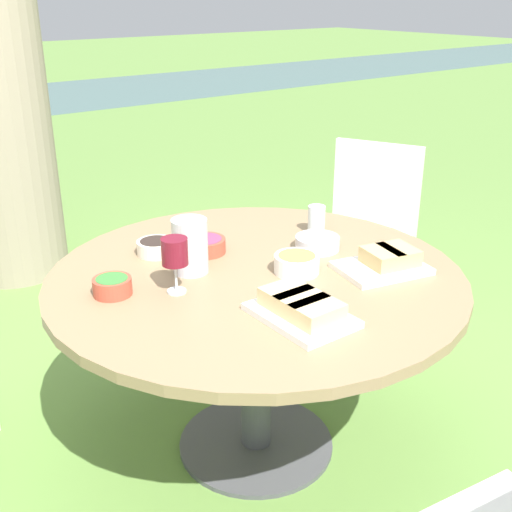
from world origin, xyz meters
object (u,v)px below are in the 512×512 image
(chair_near_left, at_px, (367,220))
(wine_glass, at_px, (175,253))
(dining_table, at_px, (256,300))
(water_pitcher, at_px, (190,246))

(chair_near_left, distance_m, wine_glass, 1.45)
(dining_table, bearing_deg, wine_glass, 173.19)
(chair_near_left, relative_size, water_pitcher, 4.84)
(water_pitcher, bearing_deg, dining_table, -40.07)
(chair_near_left, bearing_deg, wine_glass, -161.62)
(water_pitcher, height_order, wine_glass, water_pitcher)
(dining_table, xyz_separation_m, water_pitcher, (-0.17, 0.14, 0.19))
(water_pitcher, bearing_deg, chair_near_left, 15.58)
(chair_near_left, relative_size, wine_glass, 4.97)
(wine_glass, bearing_deg, chair_near_left, 18.38)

